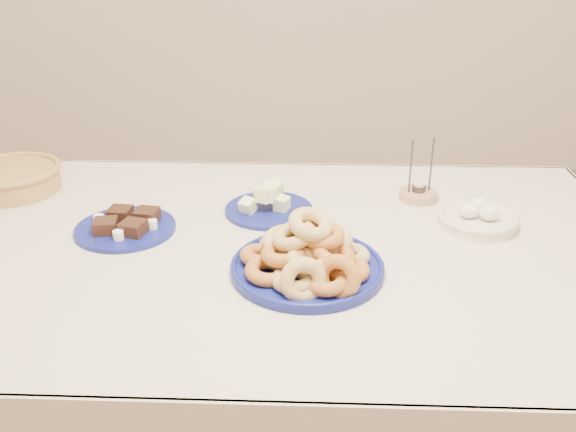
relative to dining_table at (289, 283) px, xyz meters
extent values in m
cylinder|color=brown|center=(-0.70, 0.40, -0.28)|extent=(0.06, 0.06, 0.72)
cylinder|color=brown|center=(0.70, 0.40, -0.28)|extent=(0.06, 0.06, 0.72)
cube|color=beige|center=(0.00, 0.00, 0.10)|extent=(1.70, 1.10, 0.02)
cube|color=beige|center=(0.00, 0.55, -0.03)|extent=(1.70, 0.01, 0.28)
cylinder|color=navy|center=(0.05, -0.13, 0.11)|extent=(0.37, 0.37, 0.02)
torus|color=navy|center=(0.05, -0.13, 0.12)|extent=(0.37, 0.37, 0.01)
torus|color=#B38C4A|center=(0.14, -0.11, 0.14)|extent=(0.14, 0.14, 0.03)
torus|color=#955221|center=(0.10, -0.05, 0.14)|extent=(0.13, 0.13, 0.04)
torus|color=#955221|center=(0.04, -0.04, 0.14)|extent=(0.12, 0.12, 0.03)
torus|color=#B38C4A|center=(-0.02, -0.06, 0.14)|extent=(0.11, 0.11, 0.03)
torus|color=#955221|center=(-0.06, -0.12, 0.14)|extent=(0.14, 0.14, 0.04)
torus|color=#955221|center=(-0.04, -0.18, 0.14)|extent=(0.14, 0.14, 0.04)
torus|color=#B38C4A|center=(0.02, -0.21, 0.14)|extent=(0.13, 0.13, 0.03)
torus|color=#955221|center=(0.09, -0.22, 0.14)|extent=(0.14, 0.13, 0.04)
torus|color=#955221|center=(0.13, -0.17, 0.14)|extent=(0.12, 0.12, 0.04)
torus|color=#B38C4A|center=(0.10, -0.09, 0.17)|extent=(0.14, 0.14, 0.05)
torus|color=#955221|center=(0.04, -0.06, 0.17)|extent=(0.12, 0.12, 0.04)
torus|color=#B38C4A|center=(-0.01, -0.10, 0.17)|extent=(0.12, 0.12, 0.06)
torus|color=#955221|center=(-0.01, -0.16, 0.17)|extent=(0.13, 0.13, 0.04)
torus|color=#B38C4A|center=(0.05, -0.19, 0.17)|extent=(0.14, 0.14, 0.05)
torus|color=#955221|center=(0.10, -0.16, 0.17)|extent=(0.11, 0.11, 0.06)
torus|color=#955221|center=(0.08, -0.13, 0.20)|extent=(0.13, 0.14, 0.04)
torus|color=#B38C4A|center=(0.02, -0.13, 0.20)|extent=(0.12, 0.12, 0.06)
torus|color=#B38C4A|center=(0.05, -0.13, 0.23)|extent=(0.14, 0.14, 0.06)
torus|color=#B38C4A|center=(0.04, -0.24, 0.15)|extent=(0.11, 0.08, 0.10)
torus|color=#955221|center=(0.11, -0.23, 0.15)|extent=(0.12, 0.10, 0.10)
cylinder|color=navy|center=(-0.06, 0.18, 0.11)|extent=(0.31, 0.31, 0.01)
cube|color=#DBF399|center=(-0.07, 0.16, 0.16)|extent=(0.05, 0.05, 0.04)
cube|color=#DBF399|center=(-0.09, 0.19, 0.16)|extent=(0.05, 0.05, 0.05)
cube|color=#DBF399|center=(-0.05, 0.21, 0.16)|extent=(0.05, 0.06, 0.05)
cube|color=#DBF399|center=(-0.11, 0.15, 0.14)|extent=(0.05, 0.06, 0.05)
cube|color=#DBF399|center=(-0.06, 0.17, 0.16)|extent=(0.05, 0.05, 0.05)
cube|color=#DBF399|center=(-0.02, 0.17, 0.14)|extent=(0.05, 0.05, 0.04)
cube|color=#DBF399|center=(-0.06, 0.18, 0.16)|extent=(0.04, 0.04, 0.04)
cube|color=#DBF399|center=(-0.06, 0.18, 0.16)|extent=(0.05, 0.05, 0.04)
cube|color=#DBF399|center=(-0.05, 0.21, 0.16)|extent=(0.05, 0.06, 0.04)
cube|color=#DBF399|center=(-0.07, 0.18, 0.16)|extent=(0.05, 0.05, 0.04)
cylinder|color=navy|center=(-0.41, 0.06, 0.11)|extent=(0.26, 0.26, 0.01)
cube|color=black|center=(-0.45, 0.03, 0.13)|extent=(0.06, 0.06, 0.03)
cube|color=black|center=(-0.38, 0.02, 0.13)|extent=(0.07, 0.07, 0.03)
cube|color=black|center=(-0.43, 0.10, 0.13)|extent=(0.06, 0.06, 0.03)
cube|color=black|center=(-0.36, 0.09, 0.13)|extent=(0.06, 0.06, 0.03)
cylinder|color=white|center=(-0.48, 0.08, 0.13)|extent=(0.03, 0.03, 0.02)
cylinder|color=white|center=(-0.41, -0.01, 0.13)|extent=(0.03, 0.03, 0.02)
cylinder|color=white|center=(-0.34, 0.05, 0.13)|extent=(0.03, 0.03, 0.02)
cylinder|color=olive|center=(-0.80, 0.30, 0.14)|extent=(0.33, 0.33, 0.06)
torus|color=olive|center=(-0.80, 0.30, 0.17)|extent=(0.36, 0.36, 0.02)
cylinder|color=tan|center=(0.35, 0.28, 0.12)|extent=(0.13, 0.13, 0.02)
cylinder|color=#3A3A3E|center=(0.35, 0.28, 0.14)|extent=(0.05, 0.05, 0.02)
cylinder|color=silver|center=(0.35, 0.28, 0.15)|extent=(0.04, 0.04, 0.01)
cylinder|color=#3A3A3E|center=(0.32, 0.28, 0.21)|extent=(0.01, 0.01, 0.15)
cylinder|color=#3A3A3E|center=(0.38, 0.29, 0.21)|extent=(0.01, 0.01, 0.15)
cylinder|color=beige|center=(0.48, 0.12, 0.12)|extent=(0.20, 0.20, 0.03)
torus|color=beige|center=(0.48, 0.12, 0.13)|extent=(0.21, 0.21, 0.01)
ellipsoid|color=white|center=(0.45, 0.11, 0.15)|extent=(0.05, 0.04, 0.04)
ellipsoid|color=white|center=(0.50, 0.10, 0.15)|extent=(0.05, 0.04, 0.04)
ellipsoid|color=white|center=(0.48, 0.15, 0.15)|extent=(0.05, 0.04, 0.04)
camera|label=1|loc=(0.05, -1.36, 0.83)|focal=40.00mm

